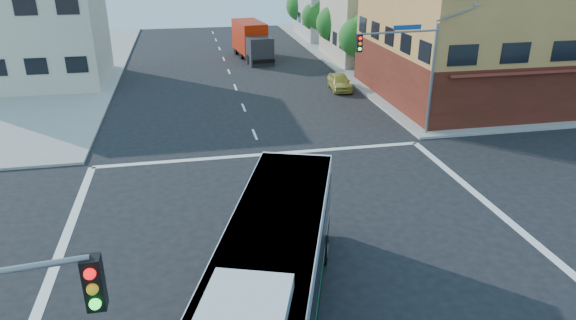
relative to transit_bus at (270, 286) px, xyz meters
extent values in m
plane|color=black|center=(2.06, 5.44, -1.92)|extent=(120.00, 120.00, 0.00)
cube|color=gray|center=(37.06, 40.44, -1.84)|extent=(50.00, 50.00, 0.15)
cube|color=#C98948|center=(22.06, 23.94, 5.08)|extent=(18.00, 15.00, 14.00)
cube|color=maroon|center=(22.06, 23.94, 0.08)|extent=(18.09, 15.08, 4.00)
cube|color=maroon|center=(22.06, 16.84, 1.68)|extent=(16.00, 1.60, 0.51)
cube|color=#BDAC91|center=(19.06, 39.44, 2.58)|extent=(12.00, 10.00, 9.00)
cube|color=beige|center=(-14.94, 35.44, 2.08)|extent=(12.00, 10.00, 8.00)
cylinder|color=slate|center=(12.86, 16.24, 1.58)|extent=(0.18, 0.18, 7.00)
cylinder|color=slate|center=(10.36, 15.99, 4.68)|extent=(5.01, 0.62, 0.12)
cube|color=black|center=(7.86, 15.74, 4.18)|extent=(0.32, 0.30, 1.00)
sphere|color=#FF0C0C|center=(7.86, 15.57, 4.48)|extent=(0.20, 0.20, 0.20)
sphere|color=yellow|center=(7.86, 15.57, 4.18)|extent=(0.20, 0.20, 0.20)
sphere|color=#19FF33|center=(7.86, 15.57, 3.88)|extent=(0.20, 0.20, 0.20)
cube|color=navy|center=(10.86, 16.04, 4.93)|extent=(1.80, 0.22, 0.28)
cube|color=gray|center=(15.36, 16.49, 6.08)|extent=(0.50, 0.22, 0.14)
cube|color=black|center=(-3.74, -4.86, 4.18)|extent=(0.32, 0.30, 1.00)
sphere|color=#FF0C0C|center=(-3.74, -5.03, 4.48)|extent=(0.20, 0.20, 0.20)
sphere|color=yellow|center=(-3.74, -5.03, 4.18)|extent=(0.20, 0.20, 0.20)
sphere|color=#19FF33|center=(-3.74, -5.03, 3.88)|extent=(0.20, 0.20, 0.20)
cylinder|color=#382414|center=(13.86, 33.44, -0.96)|extent=(0.28, 0.28, 1.92)
sphere|color=#205C1A|center=(13.86, 33.44, 1.45)|extent=(3.60, 3.60, 3.60)
sphere|color=#205C1A|center=(14.26, 33.14, 2.35)|extent=(2.52, 2.52, 2.52)
cylinder|color=#382414|center=(13.86, 41.44, -0.92)|extent=(0.28, 0.28, 1.99)
sphere|color=#205C1A|center=(13.86, 41.44, 1.60)|extent=(3.80, 3.80, 3.80)
sphere|color=#205C1A|center=(14.26, 41.14, 2.55)|extent=(2.66, 2.66, 2.66)
cylinder|color=#382414|center=(13.86, 49.44, -0.97)|extent=(0.28, 0.28, 1.89)
sphere|color=#205C1A|center=(13.86, 49.44, 1.33)|extent=(3.40, 3.40, 3.40)
sphere|color=#205C1A|center=(14.26, 49.14, 2.18)|extent=(2.38, 2.38, 2.38)
cylinder|color=#382414|center=(13.86, 57.44, -0.90)|extent=(0.28, 0.28, 2.03)
sphere|color=#205C1A|center=(13.86, 57.44, 1.71)|extent=(4.00, 4.00, 4.00)
cube|color=silver|center=(0.01, 0.02, 0.04)|extent=(7.00, 13.42, 3.14)
cube|color=black|center=(0.01, 0.02, 0.23)|extent=(6.92, 13.07, 1.38)
cube|color=black|center=(2.16, 6.21, 0.12)|extent=(2.47, 0.91, 1.49)
cube|color=#E5590C|center=(2.17, 6.24, 1.22)|extent=(2.01, 0.74, 0.31)
cube|color=silver|center=(0.01, 0.02, 1.54)|extent=(6.86, 13.15, 0.13)
cube|color=silver|center=(-1.08, -3.10, 1.81)|extent=(2.66, 2.94, 0.40)
cube|color=#066A2E|center=(-1.51, -0.03, -0.76)|extent=(2.01, 5.74, 0.31)
cylinder|color=black|center=(0.15, 4.45, -1.35)|extent=(0.69, 1.19, 1.15)
cylinder|color=#99999E|center=(0.01, 4.50, -1.35)|extent=(0.23, 0.56, 0.57)
cylinder|color=black|center=(2.64, 3.59, -1.35)|extent=(0.69, 1.19, 1.15)
cylinder|color=#99999E|center=(2.79, 3.54, -1.35)|extent=(0.23, 0.56, 0.57)
cube|color=#27262C|center=(5.46, 38.97, -0.56)|extent=(2.68, 2.59, 2.72)
cube|color=black|center=(5.59, 37.99, -0.14)|extent=(2.19, 0.36, 1.05)
cube|color=#AE1C04|center=(4.96, 42.91, 0.28)|extent=(3.23, 6.13, 3.14)
cube|color=black|center=(5.12, 41.67, -1.34)|extent=(3.34, 8.59, 0.31)
cylinder|color=black|center=(4.35, 39.04, -1.40)|extent=(0.42, 1.07, 1.05)
cylinder|color=black|center=(6.53, 39.32, -1.40)|extent=(0.42, 1.07, 1.05)
cylinder|color=black|center=(3.96, 42.05, -1.40)|extent=(0.42, 1.07, 1.05)
cylinder|color=black|center=(6.14, 42.33, -1.40)|extent=(0.42, 1.07, 1.05)
cylinder|color=black|center=(3.63, 44.64, -1.40)|extent=(0.42, 1.07, 1.05)
cylinder|color=black|center=(5.81, 44.92, -1.40)|extent=(0.42, 1.07, 1.05)
imported|color=gold|center=(10.60, 27.98, -1.24)|extent=(1.94, 4.12, 1.36)
camera|label=1|loc=(-1.95, -12.46, 9.41)|focal=32.00mm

